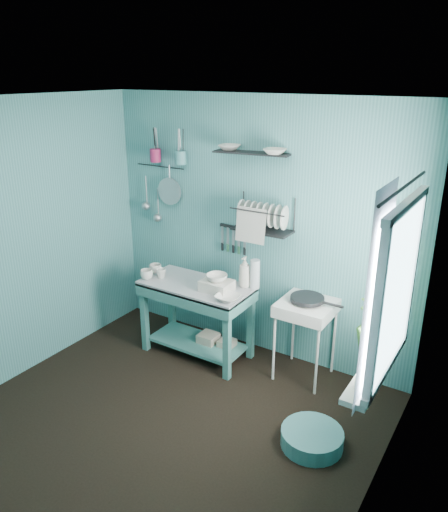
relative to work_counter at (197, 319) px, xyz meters
The scene contains 35 objects.
floor 1.19m from the work_counter, 69.45° to the right, with size 3.20×3.20×0.00m, color black.
ceiling 2.40m from the work_counter, 69.45° to the right, with size 3.20×3.20×0.00m, color silver.
wall_back 1.05m from the work_counter, 48.50° to the left, with size 3.20×3.20×0.00m, color teal.
wall_left 1.82m from the work_counter, 138.84° to the right, with size 3.00×3.00×0.00m, color teal.
wall_right 2.42m from the work_counter, 27.84° to the right, with size 3.00×3.00×0.00m, color teal.
work_counter is the anchor object (origin of this frame).
mug_left 0.66m from the work_counter, 161.57° to the right, with size 0.12×0.12×0.10m, color silver.
mug_mid 0.57m from the work_counter, behind, with size 0.10×0.10×0.09m, color silver.
mug_right 0.66m from the work_counter, behind, with size 0.12×0.12×0.10m, color silver.
wash_tub 0.50m from the work_counter, ahead, with size 0.28×0.22×0.10m, color beige.
tub_bowl 0.57m from the work_counter, ahead, with size 0.20×0.20×0.06m, color silver.
soap_bottle 0.70m from the work_counter, 25.46° to the left, with size 0.12×0.12×0.30m, color beige.
water_bottle 0.77m from the work_counter, 22.93° to the left, with size 0.09×0.09×0.28m, color silver.
counter_bowl 0.62m from the work_counter, 18.43° to the right, with size 0.22×0.22×0.05m, color silver.
hotplate_stand 1.08m from the work_counter, 10.83° to the left, with size 0.47×0.47×0.76m, color silver.
frying_pan 1.15m from the work_counter, 10.83° to the left, with size 0.30×0.30×0.04m, color black.
knife_strip 0.98m from the work_counter, 67.94° to the left, with size 0.32×0.02×0.03m, color black.
dish_rack 1.24m from the work_counter, 30.75° to the left, with size 0.55×0.24×0.32m, color black.
upper_shelf 1.70m from the work_counter, 41.50° to the left, with size 0.70×0.18×0.01m, color black.
shelf_bowl_left 1.74m from the work_counter, 65.50° to the left, with size 0.19×0.19×0.05m, color silver.
shelf_bowl_right 1.85m from the work_counter, 29.21° to the left, with size 0.20×0.20×0.05m, color silver.
utensil_cup_magenta 1.71m from the work_counter, 153.58° to the left, with size 0.11×0.11×0.13m, color #9A1C4B.
utensil_cup_teal 1.60m from the work_counter, 138.86° to the left, with size 0.11×0.11×0.13m, color teal.
colander 1.34m from the work_counter, 146.47° to the left, with size 0.28×0.28×0.03m, color #A2A5AA.
ladle_outer 1.50m from the work_counter, 156.17° to the left, with size 0.01×0.01×0.30m, color #A2A5AA.
ladle_inner 1.32m from the work_counter, 152.08° to the left, with size 0.01×0.01×0.30m, color #A2A5AA.
hook_rail 1.61m from the work_counter, 150.11° to the left, with size 0.01×0.01×0.60m, color black.
window_glass 2.31m from the work_counter, 16.95° to the right, with size 1.10×1.10×0.00m, color white.
windowsill 2.03m from the work_counter, 17.67° to the right, with size 0.16×0.95×0.04m, color silver.
curtain 2.37m from the work_counter, 25.26° to the right, with size 1.35×1.35×0.00m, color silver.
curtain_rod 2.63m from the work_counter, 17.32° to the right, with size 0.02×0.02×1.05m, color black.
potted_plant 2.03m from the work_counter, 14.61° to the right, with size 0.27×0.27×0.48m, color #37712D.
storage_tin_large 0.29m from the work_counter, 26.57° to the left, with size 0.18×0.18×0.22m, color gray.
storage_tin_small 0.42m from the work_counter, 14.93° to the left, with size 0.15×0.15×0.20m, color gray.
floor_basin 1.65m from the work_counter, 22.59° to the right, with size 0.47×0.47×0.13m, color teal.
Camera 1 is at (2.17, -2.51, 2.68)m, focal length 35.00 mm.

